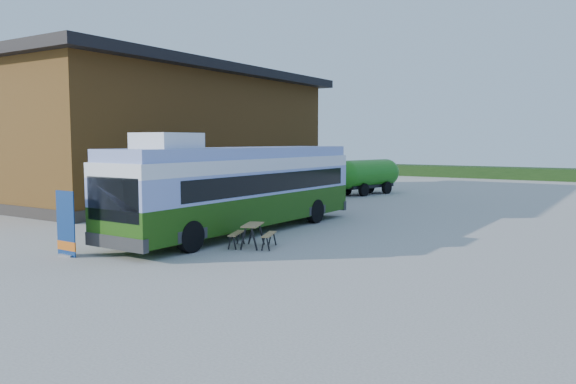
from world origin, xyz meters
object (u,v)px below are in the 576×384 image
Objects in this scene: banner at (66,230)px; person_a at (231,191)px; bus at (241,186)px; person_b at (152,200)px; picnic_table at (253,230)px; slurry_tanker at (367,174)px.

person_a is at bearing 106.38° from banner.
bus is 6.93× the size of person_a.
person_b is at bearing -113.33° from person_a.
person_b reaches higher than picnic_table.
person_a is 10.66m from slurry_tanker.
picnic_table is at bearing 126.36° from person_b.
banner reaches higher than picnic_table.
banner is (-1.63, -6.19, -0.93)m from bus.
slurry_tanker is (-2.23, 15.91, -0.47)m from bus.
person_b is (0.11, -5.45, 0.07)m from person_a.
person_a is (-6.98, 7.76, 0.29)m from picnic_table.
banner is 1.17× the size of picnic_table.
banner is 22.11m from slurry_tanker.
slurry_tanker is (-4.36, 18.09, 0.69)m from picnic_table.
picnic_table is (2.13, -2.19, -1.16)m from bus.
person_b is (-6.86, 2.31, 0.36)m from picnic_table.
slurry_tanker is at bearing 99.11° from bus.
banner is 7.03m from person_b.
person_b is at bearing 117.23° from banner.
person_b is (-4.73, 0.12, -0.81)m from bus.
slurry_tanker reaches higher than picnic_table.
person_a is at bearing 110.17° from picnic_table.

